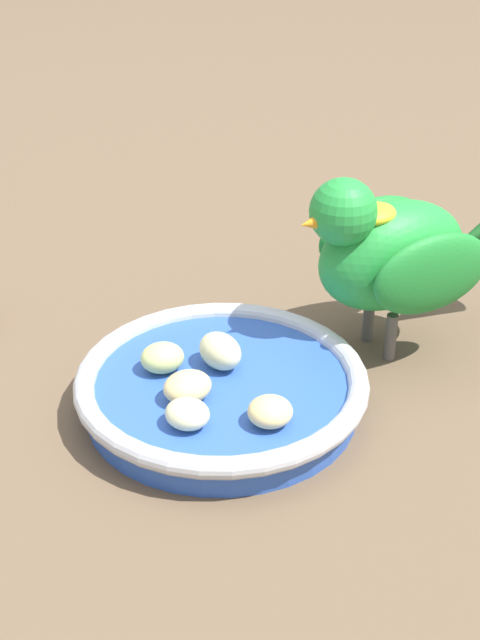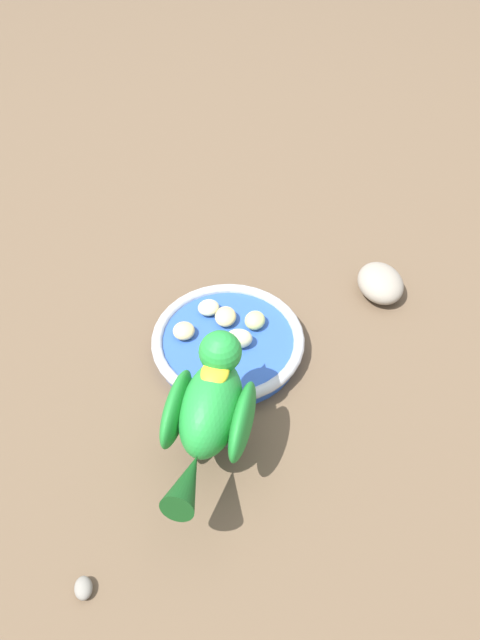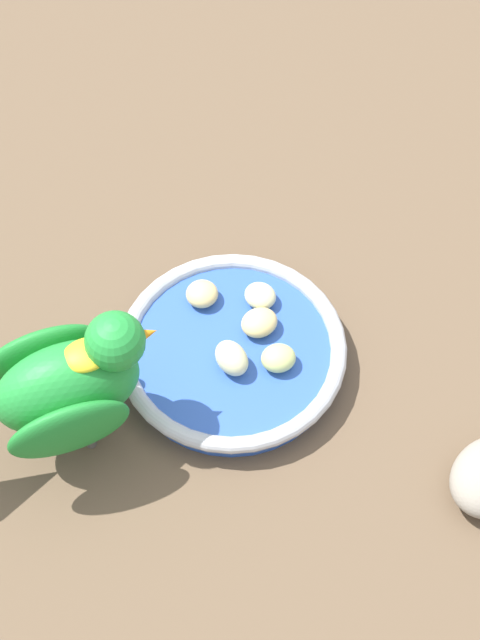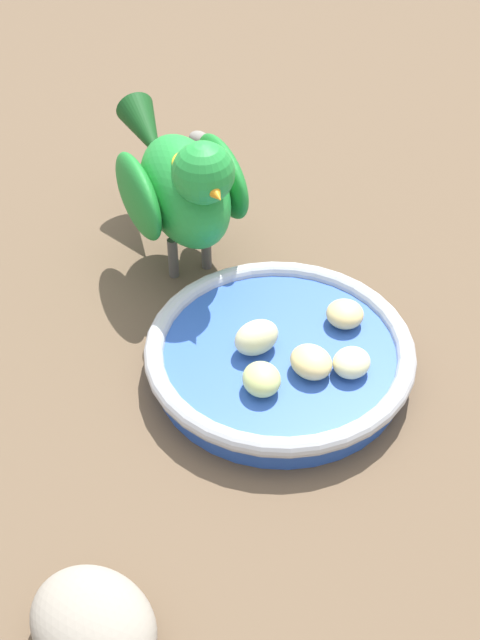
{
  "view_description": "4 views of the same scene",
  "coord_description": "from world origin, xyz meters",
  "px_view_note": "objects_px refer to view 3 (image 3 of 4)",
  "views": [
    {
      "loc": [
        0.31,
        0.41,
        0.4
      ],
      "look_at": [
        -0.04,
        -0.02,
        0.07
      ],
      "focal_mm": 51.05,
      "sensor_mm": 36.0,
      "label": 1
    },
    {
      "loc": [
        -0.57,
        -0.05,
        0.66
      ],
      "look_at": [
        -0.0,
        -0.04,
        0.05
      ],
      "focal_mm": 33.75,
      "sensor_mm": 36.0,
      "label": 2
    },
    {
      "loc": [
        -0.27,
        -0.42,
        0.81
      ],
      "look_at": [
        -0.01,
        -0.02,
        0.06
      ],
      "focal_mm": 54.97,
      "sensor_mm": 36.0,
      "label": 3
    },
    {
      "loc": [
        0.36,
        -0.33,
        0.5
      ],
      "look_at": [
        -0.03,
        -0.05,
        0.06
      ],
      "focal_mm": 48.35,
      "sensor_mm": 36.0,
      "label": 4
    }
  ],
  "objects_px": {
    "apple_piece_2": "(278,358)",
    "apple_piece_3": "(202,294)",
    "feeding_bowl": "(232,352)",
    "apple_piece_0": "(260,296)",
    "apple_piece_4": "(232,358)",
    "apple_piece_1": "(259,323)",
    "parrot": "(61,385)"
  },
  "relations": [
    {
      "from": "apple_piece_4",
      "to": "parrot",
      "type": "height_order",
      "value": "parrot"
    },
    {
      "from": "apple_piece_4",
      "to": "parrot",
      "type": "bearing_deg",
      "value": 168.32
    },
    {
      "from": "apple_piece_2",
      "to": "apple_piece_3",
      "type": "bearing_deg",
      "value": 101.43
    },
    {
      "from": "apple_piece_0",
      "to": "parrot",
      "type": "relative_size",
      "value": 0.14
    },
    {
      "from": "apple_piece_1",
      "to": "parrot",
      "type": "relative_size",
      "value": 0.16
    },
    {
      "from": "parrot",
      "to": "apple_piece_4",
      "type": "bearing_deg",
      "value": 0.57
    },
    {
      "from": "apple_piece_2",
      "to": "parrot",
      "type": "relative_size",
      "value": 0.15
    },
    {
      "from": "apple_piece_0",
      "to": "apple_piece_1",
      "type": "relative_size",
      "value": 0.88
    },
    {
      "from": "apple_piece_2",
      "to": "apple_piece_3",
      "type": "height_order",
      "value": "apple_piece_2"
    },
    {
      "from": "apple_piece_0",
      "to": "parrot",
      "type": "distance_m",
      "value": 0.22
    },
    {
      "from": "apple_piece_0",
      "to": "apple_piece_4",
      "type": "distance_m",
      "value": 0.08
    },
    {
      "from": "apple_piece_1",
      "to": "parrot",
      "type": "distance_m",
      "value": 0.2
    },
    {
      "from": "apple_piece_1",
      "to": "apple_piece_3",
      "type": "distance_m",
      "value": 0.06
    },
    {
      "from": "apple_piece_0",
      "to": "parrot",
      "type": "height_order",
      "value": "parrot"
    },
    {
      "from": "apple_piece_0",
      "to": "apple_piece_4",
      "type": "height_order",
      "value": "apple_piece_4"
    },
    {
      "from": "apple_piece_0",
      "to": "apple_piece_2",
      "type": "distance_m",
      "value": 0.07
    },
    {
      "from": "apple_piece_2",
      "to": "apple_piece_4",
      "type": "height_order",
      "value": "apple_piece_4"
    },
    {
      "from": "apple_piece_0",
      "to": "apple_piece_2",
      "type": "bearing_deg",
      "value": -110.6
    },
    {
      "from": "feeding_bowl",
      "to": "apple_piece_0",
      "type": "height_order",
      "value": "apple_piece_0"
    },
    {
      "from": "apple_piece_4",
      "to": "apple_piece_0",
      "type": "bearing_deg",
      "value": 35.86
    },
    {
      "from": "apple_piece_2",
      "to": "apple_piece_0",
      "type": "bearing_deg",
      "value": 69.4
    },
    {
      "from": "apple_piece_1",
      "to": "apple_piece_2",
      "type": "xyz_separation_m",
      "value": [
        -0.01,
        -0.04,
        0.0
      ]
    },
    {
      "from": "apple_piece_2",
      "to": "apple_piece_4",
      "type": "bearing_deg",
      "value": 148.61
    },
    {
      "from": "feeding_bowl",
      "to": "apple_piece_4",
      "type": "xyz_separation_m",
      "value": [
        -0.01,
        -0.02,
        0.02
      ]
    },
    {
      "from": "feeding_bowl",
      "to": "apple_piece_2",
      "type": "xyz_separation_m",
      "value": [
        0.03,
        -0.04,
        0.02
      ]
    },
    {
      "from": "apple_piece_1",
      "to": "apple_piece_3",
      "type": "bearing_deg",
      "value": 115.29
    },
    {
      "from": "apple_piece_2",
      "to": "apple_piece_3",
      "type": "relative_size",
      "value": 1.04
    },
    {
      "from": "feeding_bowl",
      "to": "apple_piece_1",
      "type": "distance_m",
      "value": 0.04
    },
    {
      "from": "feeding_bowl",
      "to": "apple_piece_0",
      "type": "distance_m",
      "value": 0.06
    },
    {
      "from": "feeding_bowl",
      "to": "parrot",
      "type": "distance_m",
      "value": 0.18
    },
    {
      "from": "feeding_bowl",
      "to": "apple_piece_3",
      "type": "height_order",
      "value": "apple_piece_3"
    },
    {
      "from": "apple_piece_0",
      "to": "apple_piece_3",
      "type": "height_order",
      "value": "same"
    }
  ]
}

